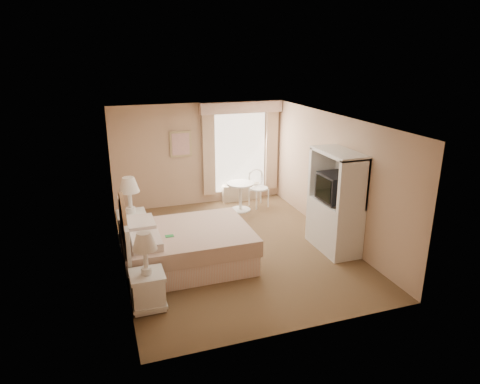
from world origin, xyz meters
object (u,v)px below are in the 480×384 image
object	(u,v)px
cafe_chair	(258,185)
round_table	(240,192)
nightstand_far	(132,219)
nightstand_near	(147,281)
bed	(181,246)
armoire	(335,210)

from	to	relation	value
cafe_chair	round_table	bearing A→B (deg)	-171.75
nightstand_far	cafe_chair	xyz separation A→B (m)	(3.13, 1.24, 0.02)
nightstand_near	bed	bearing A→B (deg)	58.13
nightstand_near	armoire	xyz separation A→B (m)	(3.65, 0.91, 0.35)
nightstand_far	round_table	xyz separation A→B (m)	(2.63, 1.06, -0.05)
bed	round_table	size ratio (longest dim) A/B	3.25
cafe_chair	armoire	xyz separation A→B (m)	(0.52, -2.74, 0.27)
armoire	nightstand_far	bearing A→B (deg)	157.75
nightstand_near	cafe_chair	xyz separation A→B (m)	(3.13, 3.64, 0.08)
nightstand_near	nightstand_far	size ratio (longest dim) A/B	0.89
nightstand_far	nightstand_near	bearing A→B (deg)	-90.00
bed	cafe_chair	bearing A→B (deg)	45.78
bed	nightstand_near	size ratio (longest dim) A/B	1.85
bed	armoire	size ratio (longest dim) A/B	1.15
nightstand_far	bed	bearing A→B (deg)	-59.51
nightstand_near	cafe_chair	world-z (taller)	nightstand_near
bed	cafe_chair	xyz separation A→B (m)	(2.41, 2.47, 0.16)
round_table	armoire	size ratio (longest dim) A/B	0.35
nightstand_far	cafe_chair	world-z (taller)	nightstand_far
nightstand_far	armoire	bearing A→B (deg)	-22.25
nightstand_far	cafe_chair	distance (m)	3.37
cafe_chair	armoire	distance (m)	2.80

